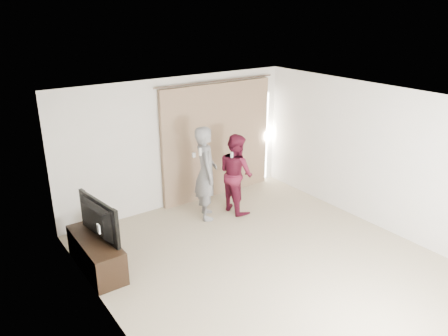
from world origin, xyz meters
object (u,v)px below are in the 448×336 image
at_px(tv, 92,220).
at_px(person_man, 206,173).
at_px(tv_console, 96,254).
at_px(person_woman, 236,173).

height_order(tv, person_man, person_man).
bearing_deg(tv_console, tv, 0.00).
xyz_separation_m(tv_console, person_woman, (3.01, 0.43, 0.53)).
bearing_deg(person_man, tv, -167.49).
relative_size(tv, person_woman, 0.69).
bearing_deg(person_man, tv_console, -167.49).
height_order(tv, person_woman, person_woman).
distance_m(tv, person_man, 2.43).
relative_size(tv_console, tv, 1.25).
bearing_deg(tv_console, person_woman, 8.17).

